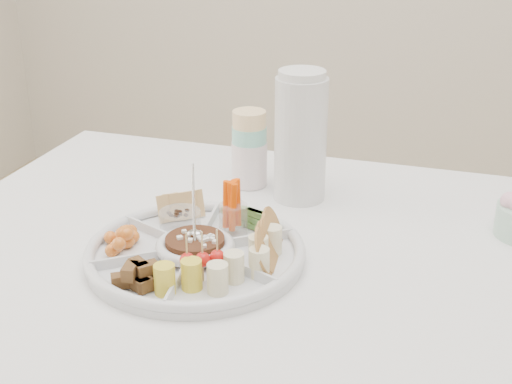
% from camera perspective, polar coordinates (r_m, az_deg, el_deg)
% --- Properties ---
extents(party_tray, '(0.50, 0.50, 0.04)m').
position_cam_1_polar(party_tray, '(1.26, -4.88, -4.62)').
color(party_tray, silver).
rests_on(party_tray, dining_table).
extents(bean_dip, '(0.14, 0.14, 0.04)m').
position_cam_1_polar(bean_dip, '(1.25, -4.89, -4.32)').
color(bean_dip, '#3C1B0D').
rests_on(bean_dip, party_tray).
extents(tortillas, '(0.14, 0.14, 0.06)m').
position_cam_1_polar(tortillas, '(1.22, 1.01, -4.25)').
color(tortillas, '#936641').
rests_on(tortillas, party_tray).
extents(carrot_cucumber, '(0.14, 0.14, 0.09)m').
position_cam_1_polar(carrot_cucumber, '(1.32, -0.98, -1.01)').
color(carrot_cucumber, '#FF4C00').
rests_on(carrot_cucumber, party_tray).
extents(pita_raisins, '(0.14, 0.14, 0.06)m').
position_cam_1_polar(pita_raisins, '(1.36, -6.37, -1.37)').
color(pita_raisins, tan).
rests_on(pita_raisins, party_tray).
extents(cherries, '(0.14, 0.14, 0.04)m').
position_cam_1_polar(cherries, '(1.29, -10.52, -3.55)').
color(cherries, orange).
rests_on(cherries, party_tray).
extents(granola_chunks, '(0.12, 0.12, 0.04)m').
position_cam_1_polar(granola_chunks, '(1.17, -9.39, -6.28)').
color(granola_chunks, '#4B321A').
rests_on(granola_chunks, party_tray).
extents(banana_tomato, '(0.15, 0.15, 0.09)m').
position_cam_1_polar(banana_tomato, '(1.13, -3.18, -5.92)').
color(banana_tomato, '#FCEE93').
rests_on(banana_tomato, party_tray).
extents(cup_stack, '(0.09, 0.09, 0.21)m').
position_cam_1_polar(cup_stack, '(1.53, -0.54, 4.28)').
color(cup_stack, silver).
rests_on(cup_stack, dining_table).
extents(thermos, '(0.11, 0.11, 0.28)m').
position_cam_1_polar(thermos, '(1.46, 3.59, 4.57)').
color(thermos, silver).
rests_on(thermos, dining_table).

